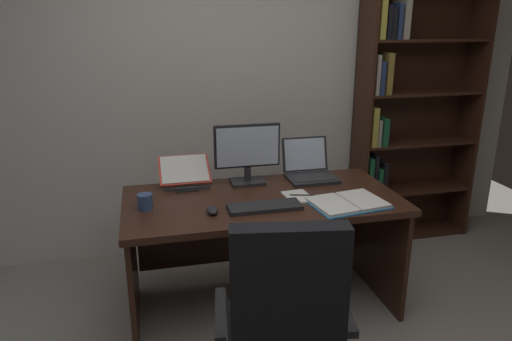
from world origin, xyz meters
name	(u,v)px	position (x,y,z in m)	size (l,w,h in m)	color
wall_back	(229,68)	(0.00, 1.88, 1.42)	(4.87, 0.12, 2.85)	beige
desk	(259,223)	(0.01, 0.96, 0.55)	(1.66, 0.81, 0.75)	#381E14
bookshelf	(405,117)	(1.39, 1.67, 1.03)	(0.99, 0.30, 2.04)	#381E14
office_chair	(284,338)	(-0.12, -0.02, 0.43)	(0.66, 0.60, 1.03)	#232326
monitor	(247,155)	(-0.02, 1.16, 0.94)	(0.43, 0.16, 0.39)	#232326
laptop	(310,170)	(0.41, 1.17, 0.80)	(0.32, 0.32, 0.25)	#232326
keyboard	(265,207)	(-0.02, 0.70, 0.76)	(0.42, 0.15, 0.02)	#232326
computer_mouse	(212,210)	(-0.32, 0.70, 0.77)	(0.06, 0.10, 0.04)	#232326
reading_stand_with_book	(185,172)	(-0.42, 1.23, 0.84)	(0.33, 0.27, 0.17)	#232326
open_binder	(347,203)	(0.46, 0.65, 0.76)	(0.46, 0.37, 0.02)	#2D84C6
notepad	(298,197)	(0.22, 0.83, 0.76)	(0.15, 0.21, 0.01)	white
pen	(301,195)	(0.24, 0.83, 0.76)	(0.01, 0.01, 0.14)	black
coffee_mug	(145,202)	(-0.68, 0.86, 0.80)	(0.08, 0.08, 0.09)	#334C7A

